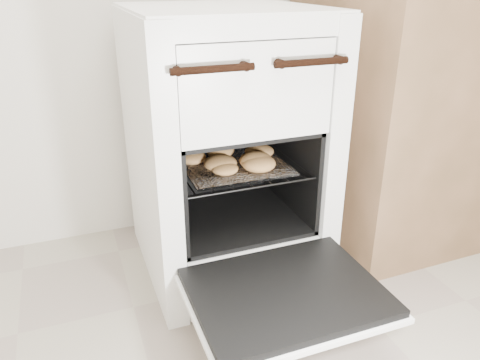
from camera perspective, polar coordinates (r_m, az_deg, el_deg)
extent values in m
cube|color=white|center=(1.55, -1.99, 4.02)|extent=(0.56, 0.60, 0.86)
cylinder|color=black|center=(1.13, -3.30, 13.34)|extent=(0.21, 0.02, 0.02)
cylinder|color=black|center=(1.24, 8.75, 14.01)|extent=(0.21, 0.02, 0.02)
cube|color=black|center=(1.26, 5.63, -13.42)|extent=(0.49, 0.38, 0.02)
cube|color=white|center=(1.27, 5.60, -14.02)|extent=(0.51, 0.39, 0.02)
cylinder|color=black|center=(1.44, -8.58, 0.77)|extent=(0.01, 0.39, 0.01)
cylinder|color=black|center=(1.57, 5.93, 2.84)|extent=(0.01, 0.39, 0.01)
cylinder|color=black|center=(1.33, 1.73, -0.97)|extent=(0.40, 0.01, 0.01)
cylinder|color=black|center=(1.66, -3.24, 4.13)|extent=(0.40, 0.01, 0.01)
cylinder|color=black|center=(1.45, -7.32, 0.96)|extent=(0.01, 0.38, 0.01)
cylinder|color=black|center=(1.46, -5.18, 1.27)|extent=(0.01, 0.38, 0.01)
cylinder|color=black|center=(1.48, -3.08, 1.57)|extent=(0.01, 0.38, 0.01)
cylinder|color=black|center=(1.49, -1.03, 1.86)|extent=(0.01, 0.38, 0.01)
cylinder|color=black|center=(1.51, 0.98, 2.15)|extent=(0.01, 0.38, 0.01)
cylinder|color=black|center=(1.53, 2.94, 2.43)|extent=(0.01, 0.38, 0.01)
cylinder|color=black|center=(1.56, 4.84, 2.69)|extent=(0.01, 0.38, 0.01)
cube|color=white|center=(1.48, -0.78, 1.81)|extent=(0.32, 0.28, 0.01)
ellipsoid|color=tan|center=(1.40, -1.85, 1.40)|extent=(0.11, 0.11, 0.03)
ellipsoid|color=tan|center=(1.49, -5.83, 2.74)|extent=(0.10, 0.10, 0.04)
ellipsoid|color=tan|center=(1.53, 2.36, 3.54)|extent=(0.13, 0.13, 0.04)
ellipsoid|color=tan|center=(1.42, 2.30, 2.05)|extent=(0.11, 0.11, 0.05)
ellipsoid|color=tan|center=(1.53, -2.46, 3.63)|extent=(0.13, 0.13, 0.05)
ellipsoid|color=tan|center=(1.43, -2.43, 2.11)|extent=(0.14, 0.14, 0.04)
ellipsoid|color=tan|center=(1.44, 1.96, 2.41)|extent=(0.14, 0.14, 0.05)
cube|color=brown|center=(2.00, 22.79, 8.42)|extent=(0.99, 0.67, 0.98)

